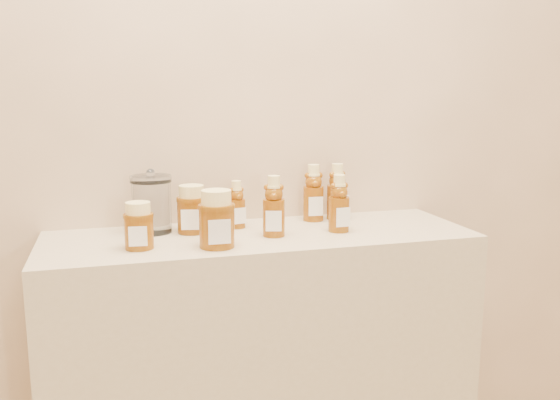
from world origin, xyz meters
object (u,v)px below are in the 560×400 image
object	(u,v)px
bear_bottle_front_left	(274,202)
honey_jar_left	(139,226)
bear_bottle_back_left	(237,201)
glass_canister	(152,202)
display_table	(262,382)

from	to	relation	value
bear_bottle_front_left	honey_jar_left	xyz separation A→B (m)	(-0.37, -0.04, -0.04)
bear_bottle_back_left	bear_bottle_front_left	world-z (taller)	bear_bottle_front_left
glass_canister	bear_bottle_front_left	bearing A→B (deg)	-22.66
bear_bottle_front_left	honey_jar_left	size ratio (longest dim) A/B	1.59
bear_bottle_front_left	glass_canister	xyz separation A→B (m)	(-0.32, 0.13, -0.01)
bear_bottle_front_left	honey_jar_left	bearing A→B (deg)	-158.13
display_table	glass_canister	size ratio (longest dim) A/B	6.76
bear_bottle_front_left	glass_canister	bearing A→B (deg)	173.71
bear_bottle_front_left	honey_jar_left	world-z (taller)	bear_bottle_front_left
honey_jar_left	glass_canister	size ratio (longest dim) A/B	0.68
honey_jar_left	glass_canister	bearing A→B (deg)	82.46
bear_bottle_back_left	display_table	bearing A→B (deg)	-73.88
display_table	glass_canister	xyz separation A→B (m)	(-0.29, 0.10, 0.54)
bear_bottle_front_left	bear_bottle_back_left	bearing A→B (deg)	138.23
bear_bottle_front_left	glass_canister	world-z (taller)	bear_bottle_front_left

